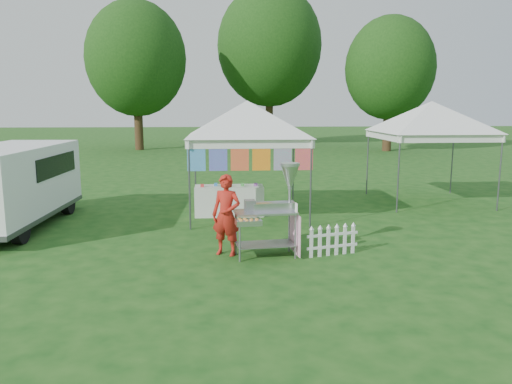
{
  "coord_description": "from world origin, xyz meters",
  "views": [
    {
      "loc": [
        -0.71,
        -9.4,
        2.87
      ],
      "look_at": [
        0.03,
        0.77,
        1.1
      ],
      "focal_mm": 35.0,
      "sensor_mm": 36.0,
      "label": 1
    }
  ],
  "objects": [
    {
      "name": "tree_right",
      "position": [
        10.0,
        22.0,
        5.18
      ],
      "size": [
        5.6,
        5.6,
        8.42
      ],
      "color": "#3B2515",
      "rests_on": "ground"
    },
    {
      "name": "vendor",
      "position": [
        -0.6,
        0.0,
        0.79
      ],
      "size": [
        0.68,
        0.57,
        1.58
      ],
      "primitive_type": "imported",
      "rotation": [
        0.0,
        0.0,
        -0.41
      ],
      "color": "red",
      "rests_on": "ground"
    },
    {
      "name": "canopy_right",
      "position": [
        5.5,
        5.0,
        2.99
      ],
      "size": [
        4.24,
        4.24,
        3.45
      ],
      "color": "#59595E",
      "rests_on": "ground"
    },
    {
      "name": "tree_left",
      "position": [
        -6.0,
        24.0,
        5.83
      ],
      "size": [
        6.4,
        6.4,
        9.53
      ],
      "color": "#3B2515",
      "rests_on": "ground"
    },
    {
      "name": "donut_cart",
      "position": [
        0.33,
        -0.16,
        1.06
      ],
      "size": [
        1.29,
        1.01,
        1.8
      ],
      "rotation": [
        0.0,
        0.0,
        0.11
      ],
      "color": "gray",
      "rests_on": "ground"
    },
    {
      "name": "picket_fence",
      "position": [
        1.44,
        -0.21,
        0.29
      ],
      "size": [
        1.05,
        0.3,
        0.56
      ],
      "rotation": [
        0.0,
        0.0,
        0.26
      ],
      "color": "white",
      "rests_on": "ground"
    },
    {
      "name": "tree_mid",
      "position": [
        3.0,
        28.0,
        7.14
      ],
      "size": [
        7.6,
        7.6,
        11.52
      ],
      "color": "#3B2515",
      "rests_on": "ground"
    },
    {
      "name": "canopy_main",
      "position": [
        0.0,
        3.49,
        2.99
      ],
      "size": [
        4.24,
        4.24,
        3.45
      ],
      "color": "#59595E",
      "rests_on": "ground"
    },
    {
      "name": "cargo_van",
      "position": [
        -5.65,
        2.72,
        1.04
      ],
      "size": [
        2.05,
        4.72,
        1.93
      ],
      "rotation": [
        0.0,
        0.0,
        -0.04
      ],
      "color": "white",
      "rests_on": "ground"
    },
    {
      "name": "ground",
      "position": [
        0.0,
        0.0,
        0.0
      ],
      "size": [
        120.0,
        120.0,
        0.0
      ],
      "primitive_type": "plane",
      "color": "#164714",
      "rests_on": "ground"
    },
    {
      "name": "display_table",
      "position": [
        -0.48,
        3.58,
        0.39
      ],
      "size": [
        1.8,
        0.7,
        0.78
      ],
      "primitive_type": "cube",
      "color": "white",
      "rests_on": "ground"
    }
  ]
}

